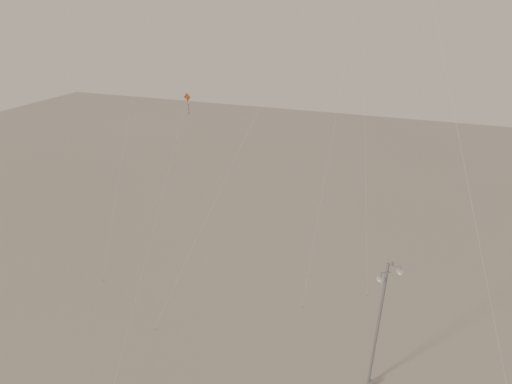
% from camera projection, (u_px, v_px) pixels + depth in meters
% --- Properties ---
extents(street_lamp, '(1.56, 0.84, 9.13)m').
position_uv_depth(street_lamp, '(380.00, 323.00, 30.20)').
color(street_lamp, gray).
rests_on(street_lamp, ground).
extents(kite_1, '(10.17, 10.90, 26.83)m').
position_uv_depth(kite_1, '(289.00, 47.00, 34.31)').
color(kite_1, '#332F2A').
rests_on(kite_1, ground).
extents(kite_3, '(0.97, 10.84, 17.22)m').
position_uv_depth(kite_3, '(168.00, 173.00, 32.92)').
color(kite_3, maroon).
rests_on(kite_3, ground).
extents(kite_4, '(9.16, 8.04, 26.80)m').
position_uv_depth(kite_4, '(442.00, 53.00, 26.13)').
color(kite_4, '#332F2A').
rests_on(kite_4, ground).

